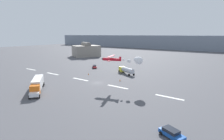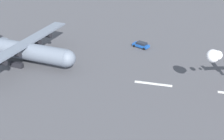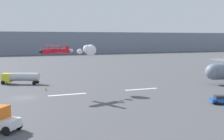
{
  "view_description": "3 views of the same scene",
  "coord_description": "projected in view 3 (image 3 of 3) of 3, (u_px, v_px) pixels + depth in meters",
  "views": [
    {
      "loc": [
        39.08,
        -46.78,
        17.09
      ],
      "look_at": [
        6.29,
        0.07,
        5.42
      ],
      "focal_mm": 28.15,
      "sensor_mm": 36.0,
      "label": 1
    },
    {
      "loc": [
        17.62,
        63.65,
        34.42
      ],
      "look_at": [
        34.76,
        0.0,
        2.1
      ],
      "focal_mm": 54.84,
      "sensor_mm": 36.0,
      "label": 2
    },
    {
      "loc": [
        -6.3,
        -60.43,
        11.66
      ],
      "look_at": [
        17.61,
        -2.2,
        4.95
      ],
      "focal_mm": 48.64,
      "sensor_mm": 36.0,
      "label": 3
    }
  ],
  "objects": [
    {
      "name": "fuel_tanker_truck",
      "position": [
        20.0,
        77.0,
        76.37
      ],
      "size": [
        9.39,
        6.4,
        2.9
      ],
      "color": "yellow",
      "rests_on": "ground"
    },
    {
      "name": "stunt_biplane_red",
      "position": [
        81.0,
        50.0,
        64.76
      ],
      "size": [
        13.31,
        7.39,
        2.48
      ],
      "color": "red"
    },
    {
      "name": "followme_car_yellow",
      "position": [
        223.0,
        99.0,
        53.58
      ],
      "size": [
        4.78,
        3.43,
        1.52
      ],
      "color": "#194CA5",
      "rests_on": "ground"
    },
    {
      "name": "runway_stripe_4",
      "position": [
        141.0,
        89.0,
        68.92
      ],
      "size": [
        8.0,
        0.9,
        0.01
      ],
      "primitive_type": "cube",
      "color": "white",
      "rests_on": "ground"
    },
    {
      "name": "traffic_cone_far",
      "position": [
        46.0,
        89.0,
        67.24
      ],
      "size": [
        0.44,
        0.44,
        0.75
      ],
      "primitive_type": "cone",
      "color": "orange",
      "rests_on": "ground"
    },
    {
      "name": "ground_plane",
      "position": [
        24.0,
        98.0,
        59.21
      ],
      "size": [
        440.0,
        440.0,
        0.0
      ],
      "primitive_type": "plane",
      "color": "#4C4C51",
      "rests_on": "ground"
    },
    {
      "name": "runway_stripe_3",
      "position": [
        67.0,
        95.0,
        62.44
      ],
      "size": [
        8.0,
        0.9,
        0.01
      ],
      "primitive_type": "cube",
      "color": "white",
      "rests_on": "ground"
    }
  ]
}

